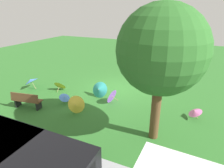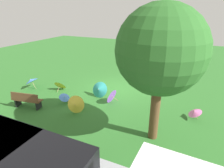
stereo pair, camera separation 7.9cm
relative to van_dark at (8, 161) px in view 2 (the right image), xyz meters
The scene contains 13 objects.
ground 8.08m from the van_dark, 90.41° to the right, with size 40.00×40.00×0.00m, color #2D6B28.
van_dark is the anchor object (origin of this frame).
park_bench 4.97m from the van_dark, 47.52° to the right, with size 1.66×0.75×0.90m.
shade_tree 5.82m from the van_dark, 129.59° to the right, with size 3.20×3.20×5.21m.
parasol_purple_0 6.10m from the van_dark, 94.03° to the right, with size 0.75×0.87×0.82m.
parasol_orange_0 11.77m from the van_dark, 96.61° to the right, with size 0.73×0.76×0.69m.
parasol_blue_0 5.23m from the van_dark, 69.42° to the right, with size 0.74×0.76×0.60m.
parasol_orange_1 10.70m from the van_dark, 95.76° to the right, with size 0.54×0.64×0.49m.
parasol_yellow_0 7.17m from the van_dark, 62.51° to the right, with size 0.81×0.74×0.69m.
parasol_blue_1 7.72m from the van_dark, 47.96° to the right, with size 0.96×0.98×0.88m.
parasol_yellow_1 4.41m from the van_dark, 80.49° to the right, with size 0.96×0.87×0.90m.
parasol_pink_0 7.80m from the van_dark, 127.83° to the right, with size 0.82×0.83×0.59m.
parasol_teal_1 6.49m from the van_dark, 85.43° to the right, with size 0.98×1.00×0.94m.
Camera 2 is at (-4.37, 10.59, 4.93)m, focal length 30.18 mm.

